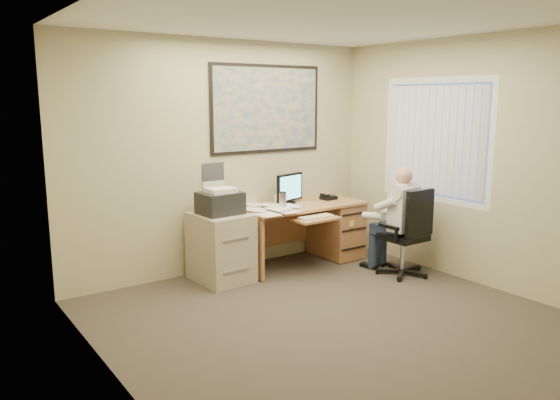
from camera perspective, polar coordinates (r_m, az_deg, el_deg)
room_shell at (r=4.65m, az=8.02°, el=2.09°), size 4.00×4.50×2.70m
desk at (r=6.97m, az=4.14°, el=-2.59°), size 1.60×0.97×1.11m
world_map at (r=6.72m, az=-1.37°, el=9.49°), size 1.56×0.03×1.06m
wall_calendar at (r=6.41m, az=-6.97°, el=1.99°), size 0.28×0.01×0.42m
window_blinds at (r=6.61m, az=15.89°, el=6.03°), size 0.06×1.40×1.30m
filing_cabinet at (r=6.15m, az=-6.20°, el=-4.28°), size 0.59×0.69×1.06m
office_chair at (r=6.49m, az=13.05°, el=-5.13°), size 0.61×0.61×1.03m
person at (r=6.46m, az=12.65°, el=-2.18°), size 0.61×0.80×1.26m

